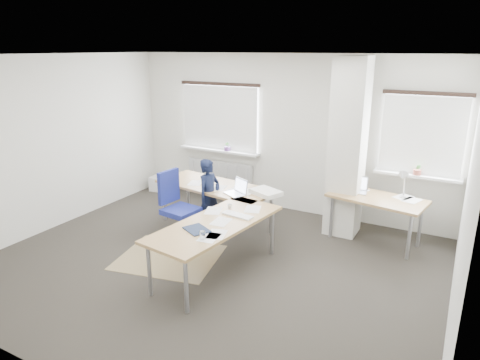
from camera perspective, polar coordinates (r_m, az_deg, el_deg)
The scene contains 8 objects.
ground at distance 6.10m, azimuth -3.92°, elevation -11.04°, with size 6.00×6.00×0.00m, color black.
room_shell at distance 5.78m, azimuth -0.32°, elevation 5.88°, with size 6.04×5.04×2.82m.
floor_mat at distance 6.33m, azimuth -9.43°, elevation -10.13°, with size 1.38×1.17×0.01m, color olive.
white_crate at distance 9.14m, azimuth -10.21°, elevation -0.46°, with size 0.50×0.35×0.30m, color white.
desk_main at distance 6.27m, azimuth -2.87°, elevation -3.25°, with size 2.40×2.90×0.96m.
desk_side at distance 6.78m, azimuth 17.79°, elevation -2.56°, with size 1.50×0.93×1.22m.
task_chair at distance 6.76m, azimuth -8.09°, elevation -5.40°, with size 0.59×0.59×1.09m.
person at distance 6.80m, azimuth -4.11°, elevation -2.30°, with size 0.45×0.30×1.24m, color black.
Camera 1 is at (2.91, -4.52, 2.89)m, focal length 32.00 mm.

